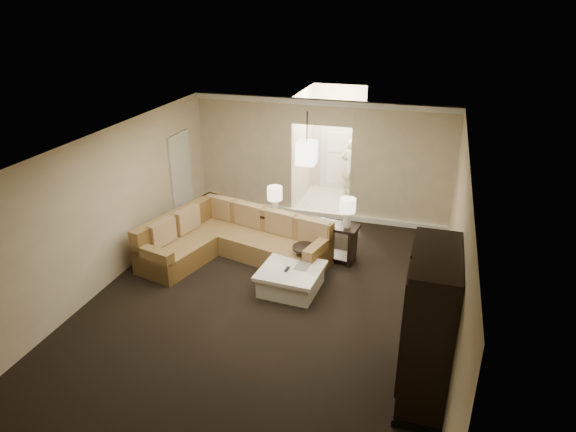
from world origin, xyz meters
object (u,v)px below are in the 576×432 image
(coffee_table, at_px, (291,279))
(armoire, at_px, (427,330))
(sectional_sofa, at_px, (231,240))
(console_table, at_px, (310,234))
(person, at_px, (351,164))
(drink_table, at_px, (305,254))

(coffee_table, relative_size, armoire, 0.54)
(sectional_sofa, bearing_deg, console_table, 33.97)
(sectional_sofa, relative_size, armoire, 1.70)
(armoire, distance_m, person, 7.34)
(coffee_table, bearing_deg, console_table, 90.89)
(sectional_sofa, height_order, console_table, sectional_sofa)
(person, bearing_deg, coffee_table, 90.00)
(armoire, distance_m, drink_table, 3.52)
(armoire, bearing_deg, sectional_sofa, 143.86)
(person, bearing_deg, console_table, 88.94)
(sectional_sofa, bearing_deg, coffee_table, -15.71)
(sectional_sofa, bearing_deg, drink_table, 4.89)
(drink_table, bearing_deg, console_table, 98.12)
(coffee_table, height_order, armoire, armoire)
(drink_table, height_order, person, person)
(drink_table, bearing_deg, coffee_table, -98.61)
(sectional_sofa, height_order, coffee_table, sectional_sofa)
(coffee_table, relative_size, console_table, 0.56)
(coffee_table, distance_m, drink_table, 0.65)
(person, bearing_deg, drink_table, 90.95)
(sectional_sofa, height_order, drink_table, sectional_sofa)
(drink_table, distance_m, person, 4.42)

